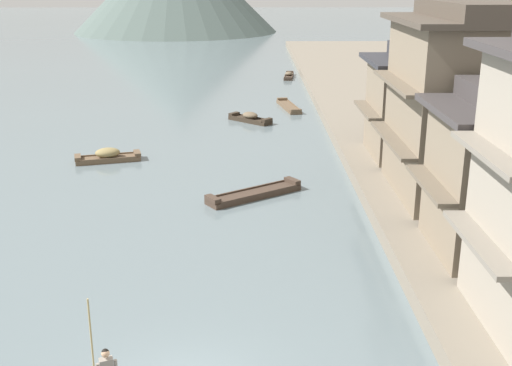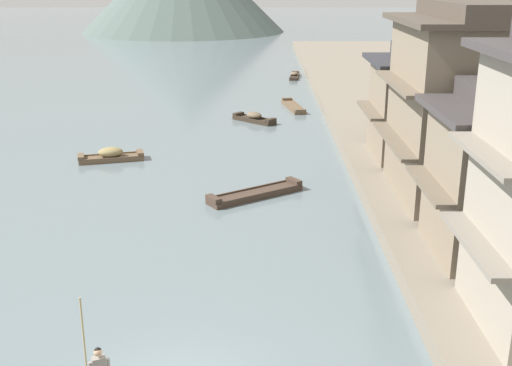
{
  "view_description": "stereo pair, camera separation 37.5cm",
  "coord_description": "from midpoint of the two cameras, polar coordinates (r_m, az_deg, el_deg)",
  "views": [
    {
      "loc": [
        1.77,
        -14.05,
        10.55
      ],
      "look_at": [
        1.98,
        11.85,
        2.02
      ],
      "focal_mm": 44.81,
      "sensor_mm": 36.0,
      "label": 1
    },
    {
      "loc": [
        2.15,
        -14.05,
        10.55
      ],
      "look_at": [
        1.98,
        11.85,
        2.02
      ],
      "focal_mm": 44.81,
      "sensor_mm": 36.0,
      "label": 2
    }
  ],
  "objects": [
    {
      "name": "house_waterfront_narrow",
      "position": [
        36.91,
        14.66,
        6.95
      ],
      "size": [
        7.02,
        5.93,
        6.14
      ],
      "color": "#7F705B",
      "rests_on": "riverbank_right"
    },
    {
      "name": "house_waterfront_second",
      "position": [
        24.63,
        21.47,
        0.81
      ],
      "size": [
        6.3,
        5.43,
        6.14
      ],
      "color": "#7F705B",
      "rests_on": "riverbank_right"
    },
    {
      "name": "boat_moored_far",
      "position": [
        38.6,
        -13.36,
        2.34
      ],
      "size": [
        3.92,
        2.09,
        0.81
      ],
      "color": "brown",
      "rests_on": "ground"
    },
    {
      "name": "boat_moored_second",
      "position": [
        31.58,
        -0.5,
        -0.98
      ],
      "size": [
        4.8,
        3.8,
        0.5
      ],
      "color": "#423328",
      "rests_on": "ground"
    },
    {
      "name": "boat_moored_third",
      "position": [
        47.75,
        -0.75,
        5.81
      ],
      "size": [
        3.32,
        3.1,
        0.75
      ],
      "color": "#33281E",
      "rests_on": "ground"
    },
    {
      "name": "house_waterfront_tall",
      "position": [
        30.43,
        17.95,
        6.81
      ],
      "size": [
        7.01,
        7.84,
        8.74
      ],
      "color": "#7F705B",
      "rests_on": "riverbank_right"
    },
    {
      "name": "boat_midriver_drifting",
      "position": [
        68.77,
        2.79,
        9.56
      ],
      "size": [
        1.33,
        4.58,
        0.62
      ],
      "color": "#423328",
      "rests_on": "ground"
    },
    {
      "name": "riverbank_right",
      "position": [
        47.37,
        16.96,
        4.99
      ],
      "size": [
        18.0,
        110.0,
        0.69
      ],
      "primitive_type": "cube",
      "color": "slate",
      "rests_on": "ground"
    },
    {
      "name": "boat_moored_nearest",
      "position": [
        52.74,
        2.74,
        6.82
      ],
      "size": [
        1.85,
        5.28,
        0.42
      ],
      "color": "brown",
      "rests_on": "ground"
    }
  ]
}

